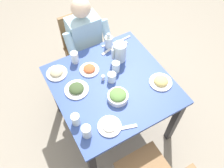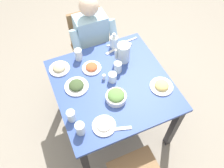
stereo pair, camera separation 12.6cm
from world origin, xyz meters
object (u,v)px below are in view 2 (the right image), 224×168
(diner_near, at_px, (95,46))
(water_pitcher, at_px, (123,53))
(plate_dolmas, at_px, (76,86))
(water_glass_far_right, at_px, (80,129))
(dining_table, at_px, (113,91))
(water_glass_by_pitcher, at_px, (71,116))
(plate_fries, at_px, (162,86))
(plate_beans, at_px, (59,68))
(plate_rice_curry, at_px, (92,67))
(plate_yoghurt, at_px, (104,125))
(water_glass_far_left, at_px, (113,77))
(chair_near, at_px, (90,43))
(salad_bowl, at_px, (116,96))
(water_glass_near_right, at_px, (78,55))
(oil_carafe, at_px, (114,42))
(water_glass_center, at_px, (118,67))
(salt_shaker, at_px, (104,77))

(diner_near, distance_m, water_pitcher, 0.46)
(plate_dolmas, xyz_separation_m, water_glass_far_right, (0.10, 0.41, 0.04))
(dining_table, height_order, water_glass_by_pitcher, water_glass_by_pitcher)
(plate_fries, bearing_deg, plate_beans, -35.62)
(plate_rice_curry, bearing_deg, water_glass_by_pitcher, 52.90)
(plate_yoghurt, bearing_deg, water_glass_far_left, -121.85)
(chair_near, distance_m, salad_bowl, 1.02)
(water_glass_near_right, bearing_deg, plate_rice_curry, 112.88)
(plate_beans, distance_m, water_glass_far_right, 0.67)
(plate_yoghurt, bearing_deg, water_glass_near_right, -93.51)
(dining_table, distance_m, water_pitcher, 0.36)
(plate_rice_curry, relative_size, plate_beans, 0.93)
(plate_beans, xyz_separation_m, water_glass_near_right, (-0.21, -0.05, 0.04))
(water_glass_far_right, bearing_deg, plate_fries, -171.08)
(diner_near, bearing_deg, water_glass_near_right, 41.85)
(dining_table, relative_size, water_glass_near_right, 8.71)
(water_glass_near_right, bearing_deg, dining_table, 114.02)
(water_pitcher, relative_size, oil_carafe, 1.16)
(water_pitcher, bearing_deg, dining_table, 47.36)
(water_glass_center, distance_m, salt_shaker, 0.16)
(plate_beans, height_order, oil_carafe, oil_carafe)
(water_glass_far_right, xyz_separation_m, water_glass_center, (-0.50, -0.43, -0.00))
(chair_near, relative_size, water_glass_far_right, 7.83)
(water_glass_by_pitcher, bearing_deg, oil_carafe, -135.85)
(plate_yoghurt, xyz_separation_m, water_glass_by_pitcher, (0.21, -0.16, 0.04))
(plate_fries, distance_m, plate_dolmas, 0.74)
(diner_near, xyz_separation_m, water_glass_by_pitcher, (0.49, 0.80, 0.16))
(dining_table, height_order, salad_bowl, salad_bowl)
(water_glass_near_right, distance_m, water_glass_by_pitcher, 0.64)
(plate_rice_curry, bearing_deg, oil_carafe, -149.10)
(plate_fries, distance_m, salt_shaker, 0.51)
(plate_fries, relative_size, water_glass_far_right, 1.80)
(dining_table, xyz_separation_m, water_glass_near_right, (0.18, -0.40, 0.17))
(chair_near, relative_size, diner_near, 0.75)
(water_glass_far_left, bearing_deg, plate_yoghurt, 58.15)
(water_glass_near_right, relative_size, salt_shaker, 2.12)
(plate_dolmas, height_order, salt_shaker, same)
(oil_carafe, bearing_deg, plate_dolmas, 33.26)
(chair_near, xyz_separation_m, water_glass_far_right, (0.46, 1.13, 0.31))
(chair_near, bearing_deg, plate_fries, 107.45)
(dining_table, xyz_separation_m, water_glass_far_left, (-0.01, -0.03, 0.16))
(plate_beans, height_order, water_glass_by_pitcher, water_glass_by_pitcher)
(oil_carafe, bearing_deg, water_glass_center, 72.68)
(diner_near, xyz_separation_m, water_glass_near_right, (0.23, 0.21, 0.17))
(plate_dolmas, height_order, oil_carafe, oil_carafe)
(salad_bowl, height_order, plate_fries, salad_bowl)
(water_glass_by_pitcher, bearing_deg, plate_beans, -95.04)
(salad_bowl, xyz_separation_m, salt_shaker, (0.01, -0.24, -0.01))
(water_glass_center, bearing_deg, diner_near, -85.06)
(diner_near, bearing_deg, plate_rice_curry, 65.93)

